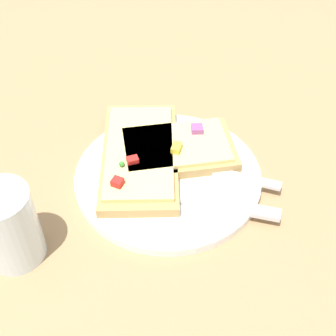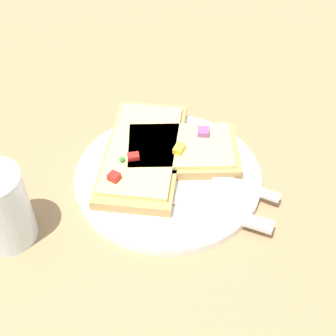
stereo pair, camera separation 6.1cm
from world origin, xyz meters
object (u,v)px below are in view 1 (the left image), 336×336
knife (205,202)px  drinking_glass (8,226)px  plate (168,176)px  fork (190,166)px  pizza_slice_main (140,155)px  pizza_slice_corner (176,149)px

knife → drinking_glass: size_ratio=1.83×
plate → knife: (0.07, 0.02, 0.01)m
plate → fork: bearing=86.4°
plate → fork: (0.00, 0.03, 0.01)m
pizza_slice_main → plate: bearing=54.7°
fork → pizza_slice_corner: 0.03m
knife → drinking_glass: 0.23m
knife → pizza_slice_corner: (-0.09, 0.01, 0.01)m
knife → pizza_slice_main: (-0.11, -0.04, 0.01)m
fork → drinking_glass: bearing=50.6°
pizza_slice_corner → drinking_glass: bearing=30.1°
pizza_slice_corner → fork: bearing=115.0°
plate → drinking_glass: drinking_glass is taller
plate → drinking_glass: (0.03, -0.21, 0.04)m
pizza_slice_corner → drinking_glass: size_ratio=1.82×
plate → drinking_glass: 0.21m
plate → fork: size_ratio=1.46×
fork → pizza_slice_main: bearing=6.7°
fork → knife: (0.06, -0.01, 0.00)m
fork → knife: 0.07m
plate → fork: 0.03m
pizza_slice_corner → drinking_glass: (0.06, -0.23, 0.03)m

